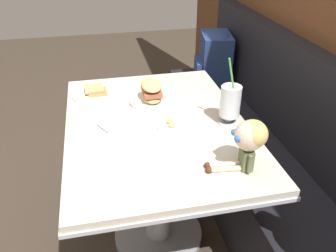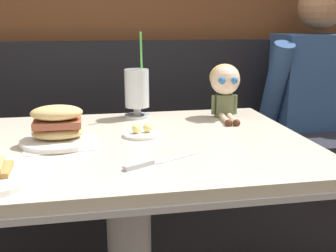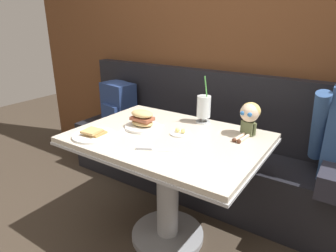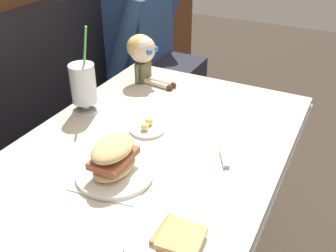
{
  "view_description": "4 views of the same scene",
  "coord_description": "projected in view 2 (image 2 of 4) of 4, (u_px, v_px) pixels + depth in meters",
  "views": [
    {
      "loc": [
        1.35,
        -0.05,
        1.55
      ],
      "look_at": [
        0.1,
        0.21,
        0.78
      ],
      "focal_mm": 37.68,
      "sensor_mm": 36.0,
      "label": 1
    },
    {
      "loc": [
        -0.11,
        -1.04,
        1.1
      ],
      "look_at": [
        0.13,
        0.18,
        0.78
      ],
      "focal_mm": 45.13,
      "sensor_mm": 36.0,
      "label": 2
    },
    {
      "loc": [
        0.89,
        -1.15,
        1.39
      ],
      "look_at": [
        0.01,
        0.16,
        0.81
      ],
      "focal_mm": 31.47,
      "sensor_mm": 36.0,
      "label": 3
    },
    {
      "loc": [
        -0.91,
        -0.33,
        1.43
      ],
      "look_at": [
        0.05,
        0.15,
        0.78
      ],
      "focal_mm": 41.77,
      "sensor_mm": 36.0,
      "label": 4
    }
  ],
  "objects": [
    {
      "name": "diner_table",
      "position": [
        128.0,
        202.0,
        1.32
      ],
      "size": [
        1.11,
        0.81,
        0.74
      ],
      "color": "beige",
      "rests_on": "ground"
    },
    {
      "name": "sandwich_plate",
      "position": [
        58.0,
        129.0,
        1.23
      ],
      "size": [
        0.22,
        0.22,
        0.12
      ],
      "color": "white",
      "rests_on": "diner_table"
    },
    {
      "name": "butter_knife",
      "position": [
        150.0,
        163.0,
        1.07
      ],
      "size": [
        0.22,
        0.13,
        0.01
      ],
      "color": "silver",
      "rests_on": "diner_table"
    },
    {
      "name": "diner_patron",
      "position": [
        318.0,
        96.0,
        1.99
      ],
      "size": [
        0.55,
        0.48,
        0.81
      ],
      "color": "#2D4C7F",
      "rests_on": "booth_bench"
    },
    {
      "name": "booth_bench",
      "position": [
        116.0,
        189.0,
        1.97
      ],
      "size": [
        2.6,
        0.48,
        1.0
      ],
      "color": "black",
      "rests_on": "ground"
    },
    {
      "name": "milkshake_glass",
      "position": [
        137.0,
        90.0,
        1.56
      ],
      "size": [
        0.1,
        0.1,
        0.31
      ],
      "color": "silver",
      "rests_on": "diner_table"
    },
    {
      "name": "butter_saucer",
      "position": [
        142.0,
        133.0,
        1.33
      ],
      "size": [
        0.12,
        0.12,
        0.04
      ],
      "color": "white",
      "rests_on": "diner_table"
    },
    {
      "name": "seated_doll",
      "position": [
        225.0,
        83.0,
        1.56
      ],
      "size": [
        0.12,
        0.22,
        0.2
      ],
      "color": "#5B6642",
      "rests_on": "diner_table"
    }
  ]
}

